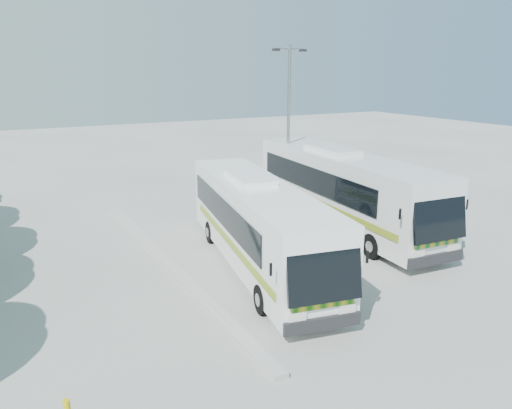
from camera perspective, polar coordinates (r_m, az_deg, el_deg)
ground at (r=17.74m, az=-0.83°, el=-7.67°), size 100.00×100.00×0.00m
kerb_divider at (r=18.60m, az=-10.06°, el=-6.55°), size 0.40×16.00×0.15m
coach_main at (r=17.62m, az=0.19°, el=-2.08°), size 4.10×11.12×3.03m
coach_adjacent at (r=22.42m, az=9.91°, el=1.87°), size 3.35×12.02×3.29m
lamppost at (r=25.13m, az=3.73°, el=9.57°), size 1.96×0.34×8.02m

